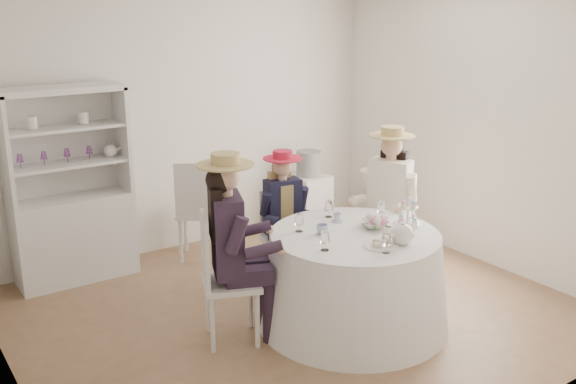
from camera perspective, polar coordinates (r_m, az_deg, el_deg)
ground at (r=5.67m, az=0.58°, el=-10.46°), size 4.50×4.50×0.00m
wall_back at (r=6.90m, az=-9.00°, el=6.09°), size 4.50×0.00×4.50m
wall_front at (r=3.81m, az=18.17°, el=-3.07°), size 4.50×0.00×4.50m
wall_right at (r=6.72m, az=16.60°, el=5.33°), size 0.00×4.50×4.50m
tea_table at (r=5.34m, az=5.84°, el=-7.68°), size 1.58×1.58×0.79m
hutch at (r=6.40m, az=-18.61°, el=-1.78°), size 1.16×0.58×1.85m
side_table at (r=7.52m, az=1.82°, el=-0.91°), size 0.45×0.45×0.65m
hatbox at (r=7.39m, az=1.86°, el=2.55°), size 0.37×0.37×0.29m
guest_left at (r=4.90m, az=-5.10°, el=-4.09°), size 0.63×0.57×1.52m
guest_mid at (r=5.97m, az=-0.40°, el=-1.53°), size 0.47×0.50×1.28m
guest_right at (r=6.10m, az=8.92°, el=-0.25°), size 0.63×0.57×1.48m
spare_chair at (r=6.59m, az=-8.02°, el=-1.35°), size 0.61×0.61×1.06m
teacup_a at (r=5.13m, az=3.06°, el=-3.40°), size 0.10×0.10×0.08m
teacup_b at (r=5.44m, az=4.39°, el=-2.31°), size 0.08×0.08×0.07m
teacup_c at (r=5.43m, az=7.38°, el=-2.46°), size 0.08×0.08×0.06m
flower_bowl at (r=5.32m, az=7.64°, el=-2.89°), size 0.29×0.29×0.06m
flower_arrangement at (r=5.27m, az=7.95°, el=-2.48°), size 0.17×0.17×0.06m
table_teapot at (r=4.99m, az=10.12°, el=-3.73°), size 0.24×0.17×0.18m
sandwich_plate at (r=4.94m, az=8.27°, el=-4.63°), size 0.27×0.27×0.06m
cupcake_stand at (r=5.43m, az=10.59°, el=-2.07°), size 0.23×0.23×0.21m
stemware_set at (r=5.17m, az=6.00°, el=-2.89°), size 0.93×0.97×0.15m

